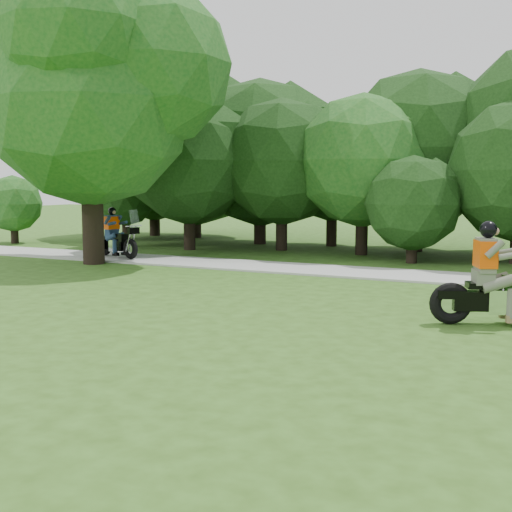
% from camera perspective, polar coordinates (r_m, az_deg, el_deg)
% --- Properties ---
extents(ground, '(100.00, 100.00, 0.00)m').
position_cam_1_polar(ground, '(10.47, 8.30, -7.87)').
color(ground, '#2D4D16').
rests_on(ground, ground).
extents(walkway, '(60.00, 2.20, 0.06)m').
position_cam_1_polar(walkway, '(18.14, 15.77, -1.82)').
color(walkway, '#A8A8A3').
rests_on(walkway, ground).
extents(tree_line, '(40.29, 11.94, 7.74)m').
position_cam_1_polar(tree_line, '(24.45, 20.60, 8.67)').
color(tree_line, black).
rests_on(tree_line, ground).
extents(big_tree_west, '(8.64, 6.56, 9.96)m').
position_cam_1_polar(big_tree_west, '(21.58, -14.10, 14.79)').
color(big_tree_west, black).
rests_on(big_tree_west, ground).
extents(chopper_motorcycle, '(2.60, 1.36, 1.91)m').
position_cam_1_polar(chopper_motorcycle, '(12.47, 20.61, -2.59)').
color(chopper_motorcycle, black).
rests_on(chopper_motorcycle, ground).
extents(touring_motorcycle, '(2.17, 1.16, 1.70)m').
position_cam_1_polar(touring_motorcycle, '(22.36, -12.45, 1.48)').
color(touring_motorcycle, black).
rests_on(touring_motorcycle, walkway).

